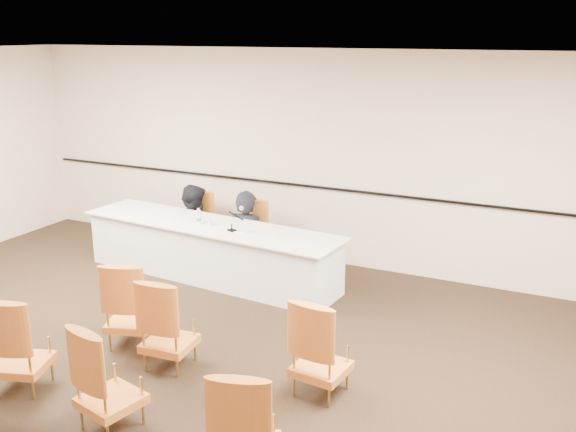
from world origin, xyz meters
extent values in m
plane|color=black|center=(0.00, 0.00, 0.00)|extent=(10.00, 10.00, 0.00)
plane|color=white|center=(0.00, 0.00, 3.00)|extent=(10.00, 10.00, 0.00)
cube|color=beige|center=(0.00, 4.00, 1.50)|extent=(10.00, 0.04, 3.00)
cube|color=black|center=(0.00, 3.96, 1.10)|extent=(9.80, 0.04, 0.03)
imported|color=black|center=(-0.92, 3.27, 0.28)|extent=(0.63, 0.43, 1.67)
imported|color=black|center=(-1.86, 3.35, 0.29)|extent=(0.86, 0.71, 1.59)
cube|color=white|center=(-0.74, 2.70, 0.76)|extent=(0.36, 0.32, 0.00)
cylinder|color=silver|center=(-1.14, 2.69, 0.80)|extent=(0.09, 0.09, 0.10)
cylinder|color=white|center=(-0.58, 2.60, 0.81)|extent=(0.09, 0.09, 0.12)
camera|label=1|loc=(3.29, -4.15, 3.23)|focal=40.00mm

